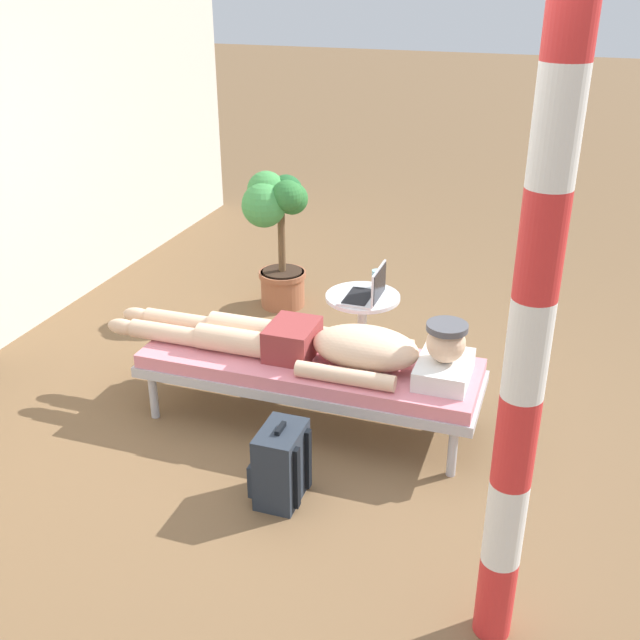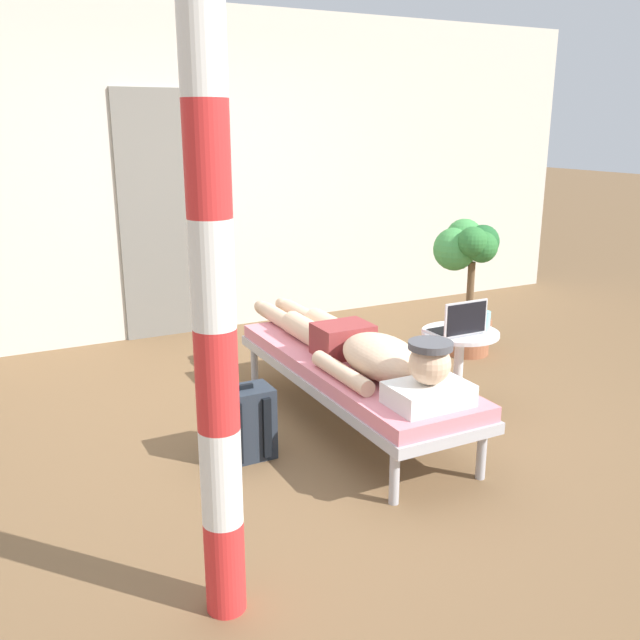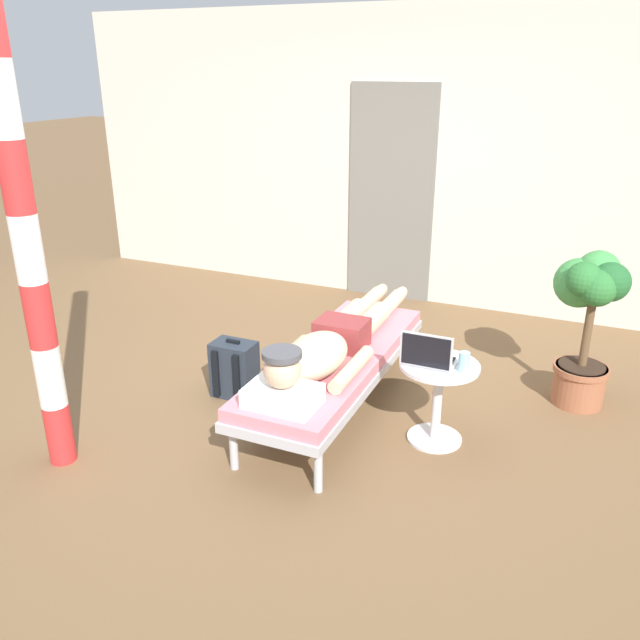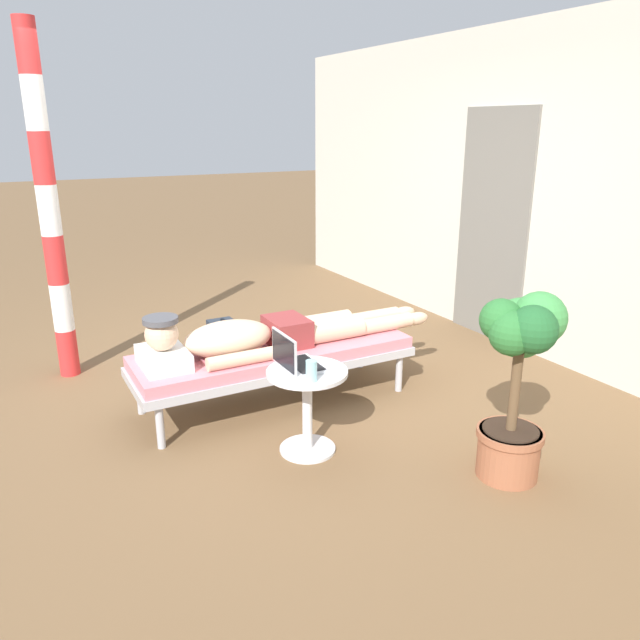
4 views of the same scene
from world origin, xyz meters
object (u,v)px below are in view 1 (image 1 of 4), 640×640
(backpack, at_px, (281,465))
(porch_post, at_px, (528,349))
(potted_plant, at_px, (277,223))
(laptop, at_px, (368,291))
(side_table, at_px, (362,319))
(person_reclining, at_px, (326,344))
(drink_glass, at_px, (377,279))
(lounge_chair, at_px, (310,368))

(backpack, relative_size, porch_post, 0.16)
(potted_plant, bearing_deg, laptop, -131.14)
(backpack, bearing_deg, potted_plant, 21.76)
(side_table, distance_m, porch_post, 2.44)
(person_reclining, bearing_deg, laptop, -5.60)
(side_table, height_order, porch_post, porch_post)
(potted_plant, bearing_deg, person_reclining, -149.36)
(person_reclining, height_order, laptop, laptop)
(potted_plant, relative_size, porch_post, 0.41)
(side_table, relative_size, drink_glass, 4.28)
(backpack, xyz_separation_m, potted_plant, (2.20, 0.88, 0.48))
(side_table, relative_size, porch_post, 0.20)
(side_table, bearing_deg, porch_post, -150.46)
(lounge_chair, bearing_deg, potted_plant, 27.77)
(laptop, relative_size, backpack, 0.73)
(drink_glass, bearing_deg, person_reclining, 175.87)
(laptop, height_order, backpack, laptop)
(lounge_chair, height_order, person_reclining, person_reclining)
(lounge_chair, height_order, side_table, side_table)
(lounge_chair, xyz_separation_m, backpack, (-0.72, -0.10, -0.15))
(drink_glass, xyz_separation_m, porch_post, (-2.11, -1.06, 0.71))
(person_reclining, xyz_separation_m, side_table, (0.72, -0.01, -0.16))
(drink_glass, bearing_deg, lounge_chair, 169.56)
(drink_glass, bearing_deg, backpack, 177.84)
(person_reclining, distance_m, potted_plant, 1.73)
(backpack, xyz_separation_m, porch_post, (-0.52, -1.12, 1.10))
(side_table, distance_m, backpack, 1.45)
(porch_post, bearing_deg, laptop, 29.14)
(drink_glass, relative_size, potted_plant, 0.12)
(backpack, relative_size, potted_plant, 0.40)
(side_table, height_order, backpack, side_table)
(lounge_chair, distance_m, backpack, 0.74)
(lounge_chair, relative_size, person_reclining, 0.91)
(backpack, bearing_deg, person_reclining, 0.20)
(laptop, relative_size, potted_plant, 0.29)
(laptop, xyz_separation_m, porch_post, (-1.90, -1.06, 0.71))
(lounge_chair, bearing_deg, laptop, -13.82)
(side_table, height_order, drink_glass, drink_glass)
(side_table, xyz_separation_m, porch_post, (-1.96, -1.11, 0.94))
(porch_post, bearing_deg, potted_plant, 36.31)
(person_reclining, height_order, potted_plant, potted_plant)
(porch_post, bearing_deg, drink_glass, 26.70)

